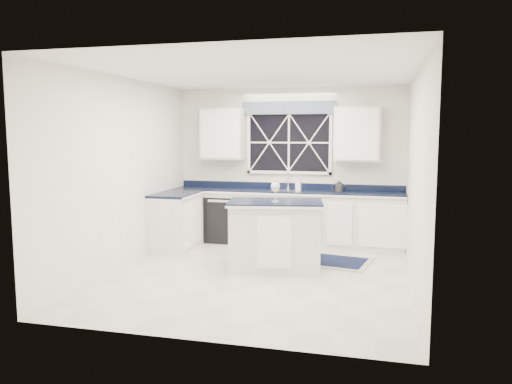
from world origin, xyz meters
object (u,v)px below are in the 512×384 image
(island, at_px, (275,235))
(soap_bottle, at_px, (298,184))
(kettle, at_px, (339,186))
(dishwasher, at_px, (225,218))
(wine_glass, at_px, (275,187))
(faucet, at_px, (288,180))

(island, relative_size, soap_bottle, 7.32)
(kettle, distance_m, soap_bottle, 0.73)
(dishwasher, height_order, kettle, kettle)
(kettle, height_order, wine_glass, wine_glass)
(faucet, height_order, soap_bottle, faucet)
(faucet, bearing_deg, kettle, -7.88)
(wine_glass, bearing_deg, kettle, 67.10)
(faucet, bearing_deg, dishwasher, -169.98)
(faucet, height_order, kettle, faucet)
(dishwasher, distance_m, kettle, 2.09)
(faucet, bearing_deg, soap_bottle, 8.04)
(kettle, bearing_deg, soap_bottle, 148.04)
(wine_glass, bearing_deg, soap_bottle, 89.43)
(island, bearing_deg, kettle, 56.73)
(dishwasher, relative_size, island, 0.58)
(faucet, distance_m, island, 1.90)
(dishwasher, distance_m, island, 2.03)
(kettle, xyz_separation_m, soap_bottle, (-0.71, 0.15, 0.01))
(faucet, relative_size, island, 0.21)
(faucet, height_order, wine_glass, wine_glass)
(dishwasher, xyz_separation_m, island, (1.25, -1.60, 0.08))
(dishwasher, height_order, faucet, faucet)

